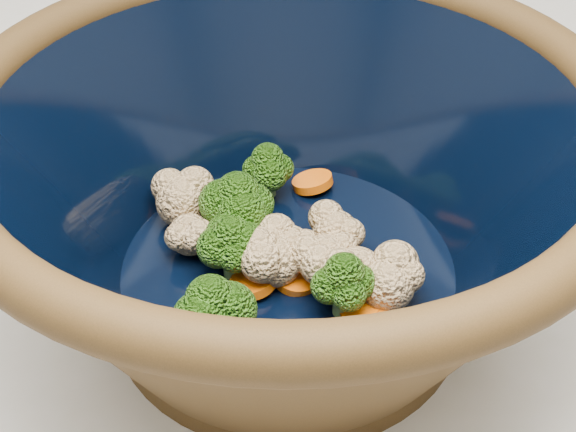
% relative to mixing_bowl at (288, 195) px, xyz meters
% --- Properties ---
extents(mixing_bowl, '(0.42, 0.42, 0.16)m').
position_rel_mixing_bowl_xyz_m(mixing_bowl, '(0.00, 0.00, 0.00)').
color(mixing_bowl, black).
rests_on(mixing_bowl, counter).
extents(vegetable_pile, '(0.15, 0.19, 0.05)m').
position_rel_mixing_bowl_xyz_m(vegetable_pile, '(-0.01, -0.01, -0.03)').
color(vegetable_pile, '#608442').
rests_on(vegetable_pile, mixing_bowl).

